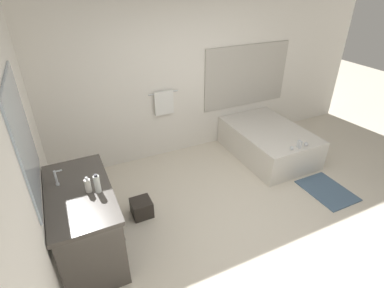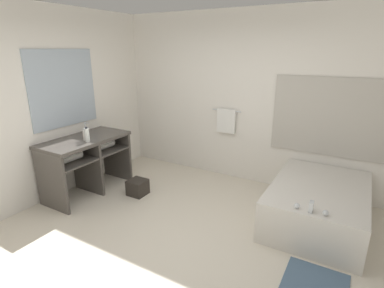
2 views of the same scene
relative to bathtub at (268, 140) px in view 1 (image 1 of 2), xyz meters
The scene contains 10 objects.
ground_plane 1.93m from the bathtub, 133.40° to the right, with size 16.00×16.00×0.00m, color beige.
wall_back_with_blinds 1.86m from the bathtub, 146.46° to the left, with size 7.40×0.13×2.70m.
wall_left_with_mirror 3.95m from the bathtub, 158.75° to the right, with size 0.08×7.40×2.70m.
vanity_counter 3.29m from the bathtub, 165.68° to the right, with size 0.66×1.29×0.86m.
sink_faucet 3.48m from the bathtub, 169.31° to the right, with size 0.09×0.04×0.18m.
bathtub is the anchor object (origin of this frame).
water_bottle_1 3.20m from the bathtub, 162.63° to the right, with size 0.06×0.06×0.21m.
soap_dispenser 3.26m from the bathtub, 163.86° to the right, with size 0.06×0.06×0.18m.
waste_bin 2.53m from the bathtub, 167.76° to the right, with size 0.26×0.26×0.23m.
bath_mat 1.28m from the bathtub, 82.25° to the right, with size 0.57×0.76×0.02m.
Camera 1 is at (-1.84, -2.15, 2.83)m, focal length 28.00 mm.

